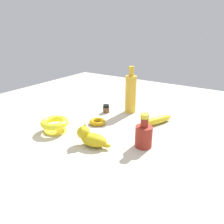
{
  "coord_description": "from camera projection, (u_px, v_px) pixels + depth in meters",
  "views": [
    {
      "loc": [
        -0.82,
        -0.54,
        0.47
      ],
      "look_at": [
        0.0,
        0.0,
        0.08
      ],
      "focal_mm": 35.76,
      "sensor_mm": 36.0,
      "label": 1
    }
  ],
  "objects": [
    {
      "name": "ground",
      "position": [
        112.0,
        128.0,
        1.09
      ],
      "size": [
        2.0,
        2.0,
        0.0
      ],
      "primitive_type": "plane",
      "color": "#BCB29E"
    },
    {
      "name": "bangle",
      "position": [
        97.0,
        122.0,
        1.13
      ],
      "size": [
        0.08,
        0.08,
        0.02
      ],
      "primitive_type": "torus",
      "color": "#B9860D",
      "rests_on": "ground"
    },
    {
      "name": "banana",
      "position": [
        158.0,
        120.0,
        1.13
      ],
      "size": [
        0.18,
        0.11,
        0.04
      ],
      "primitive_type": "ellipsoid",
      "rotation": [
        0.0,
        0.0,
        2.71
      ],
      "color": "gold",
      "rests_on": "ground"
    },
    {
      "name": "cat_figurine",
      "position": [
        91.0,
        138.0,
        0.91
      ],
      "size": [
        0.08,
        0.15,
        0.09
      ],
      "color": "gold",
      "rests_on": "ground"
    },
    {
      "name": "bowl",
      "position": [
        55.0,
        124.0,
        1.04
      ],
      "size": [
        0.13,
        0.13,
        0.06
      ],
      "color": "yellow",
      "rests_on": "ground"
    },
    {
      "name": "bottle_tall",
      "position": [
        131.0,
        93.0,
        1.25
      ],
      "size": [
        0.06,
        0.06,
        0.26
      ],
      "color": "gold",
      "rests_on": "ground"
    },
    {
      "name": "bottle_short",
      "position": [
        144.0,
        135.0,
        0.9
      ],
      "size": [
        0.07,
        0.07,
        0.14
      ],
      "color": "maroon",
      "rests_on": "ground"
    },
    {
      "name": "nail_polish_jar",
      "position": [
        106.0,
        109.0,
        1.27
      ],
      "size": [
        0.04,
        0.04,
        0.05
      ],
      "color": "brown",
      "rests_on": "ground"
    }
  ]
}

